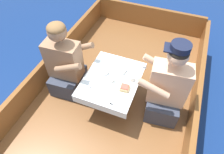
# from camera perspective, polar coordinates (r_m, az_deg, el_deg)

# --- Properties ---
(ground_plane) EXTENTS (60.00, 60.00, 0.00)m
(ground_plane) POSITION_cam_1_polar(r_m,az_deg,el_deg) (2.88, -0.03, -10.63)
(ground_plane) COLOR navy
(boat_deck) EXTENTS (1.99, 3.65, 0.35)m
(boat_deck) POSITION_cam_1_polar(r_m,az_deg,el_deg) (2.73, -0.03, -8.73)
(boat_deck) COLOR brown
(boat_deck) RESTS_ON ground_plane
(gunwale_port) EXTENTS (0.06, 3.65, 0.33)m
(gunwale_port) POSITION_cam_1_polar(r_m,az_deg,el_deg) (2.83, -18.53, 1.54)
(gunwale_port) COLOR brown
(gunwale_port) RESTS_ON boat_deck
(gunwale_starboard) EXTENTS (0.06, 3.65, 0.33)m
(gunwale_starboard) POSITION_cam_1_polar(r_m,az_deg,el_deg) (2.43, 22.09, -10.79)
(gunwale_starboard) COLOR brown
(gunwale_starboard) RESTS_ON boat_deck
(bow_coaming) EXTENTS (1.87, 0.06, 0.38)m
(bow_coaming) POSITION_cam_1_polar(r_m,az_deg,el_deg) (3.76, 10.56, 16.55)
(bow_coaming) COLOR brown
(bow_coaming) RESTS_ON boat_deck
(cockpit_table) EXTENTS (0.61, 0.76, 0.42)m
(cockpit_table) POSITION_cam_1_polar(r_m,az_deg,el_deg) (2.29, 0.00, -1.12)
(cockpit_table) COLOR #B2B2B7
(cockpit_table) RESTS_ON boat_deck
(person_port) EXTENTS (0.54, 0.47, 1.00)m
(person_port) POSITION_cam_1_polar(r_m,az_deg,el_deg) (2.49, -13.09, 3.27)
(person_port) COLOR #333847
(person_port) RESTS_ON boat_deck
(person_starboard) EXTENTS (0.56, 0.49, 1.03)m
(person_starboard) POSITION_cam_1_polar(r_m,az_deg,el_deg) (2.25, 15.30, -3.35)
(person_starboard) COLOR #333847
(person_starboard) RESTS_ON boat_deck
(plate_sandwich) EXTENTS (0.17, 0.17, 0.01)m
(plate_sandwich) POSITION_cam_1_polar(r_m,az_deg,el_deg) (2.15, 3.63, -3.56)
(plate_sandwich) COLOR white
(plate_sandwich) RESTS_ON cockpit_table
(plate_bread) EXTENTS (0.21, 0.21, 0.01)m
(plate_bread) POSITION_cam_1_polar(r_m,az_deg,el_deg) (2.12, -3.02, -4.42)
(plate_bread) COLOR white
(plate_bread) RESTS_ON cockpit_table
(sandwich) EXTENTS (0.10, 0.10, 0.05)m
(sandwich) POSITION_cam_1_polar(r_m,az_deg,el_deg) (2.13, 3.66, -3.11)
(sandwich) COLOR tan
(sandwich) RESTS_ON plate_sandwich
(bowl_port_near) EXTENTS (0.13, 0.13, 0.04)m
(bowl_port_near) POSITION_cam_1_polar(r_m,az_deg,el_deg) (2.31, -2.45, 1.85)
(bowl_port_near) COLOR white
(bowl_port_near) RESTS_ON cockpit_table
(bowl_starboard_near) EXTENTS (0.15, 0.15, 0.04)m
(bowl_starboard_near) POSITION_cam_1_polar(r_m,az_deg,el_deg) (2.32, 2.29, 2.16)
(bowl_starboard_near) COLOR white
(bowl_starboard_near) RESTS_ON cockpit_table
(coffee_cup_port) EXTENTS (0.09, 0.07, 0.06)m
(coffee_cup_port) POSITION_cam_1_polar(r_m,az_deg,el_deg) (2.23, 5.69, -0.34)
(coffee_cup_port) COLOR white
(coffee_cup_port) RESTS_ON cockpit_table
(coffee_cup_starboard) EXTENTS (0.09, 0.06, 0.06)m
(coffee_cup_starboard) POSITION_cam_1_polar(r_m,az_deg,el_deg) (2.20, -0.20, -0.69)
(coffee_cup_starboard) COLOR white
(coffee_cup_starboard) RESTS_ON cockpit_table
(utensil_spoon_starboard) EXTENTS (0.13, 0.13, 0.01)m
(utensil_spoon_starboard) POSITION_cam_1_polar(r_m,az_deg,el_deg) (2.39, 5.29, 3.11)
(utensil_spoon_starboard) COLOR silver
(utensil_spoon_starboard) RESTS_ON cockpit_table
(utensil_knife_starboard) EXTENTS (0.05, 0.17, 0.00)m
(utensil_knife_starboard) POSITION_cam_1_polar(r_m,az_deg,el_deg) (2.18, -5.70, -2.72)
(utensil_knife_starboard) COLOR silver
(utensil_knife_starboard) RESTS_ON cockpit_table
(utensil_spoon_port) EXTENTS (0.08, 0.16, 0.01)m
(utensil_spoon_port) POSITION_cam_1_polar(r_m,az_deg,el_deg) (2.24, -5.98, -1.01)
(utensil_spoon_port) COLOR silver
(utensil_spoon_port) RESTS_ON cockpit_table
(utensil_fork_starboard) EXTENTS (0.17, 0.06, 0.00)m
(utensil_fork_starboard) POSITION_cam_1_polar(r_m,az_deg,el_deg) (2.39, 8.04, 2.73)
(utensil_fork_starboard) COLOR silver
(utensil_fork_starboard) RESTS_ON cockpit_table
(utensil_fork_port) EXTENTS (0.17, 0.04, 0.00)m
(utensil_fork_port) POSITION_cam_1_polar(r_m,az_deg,el_deg) (2.02, 1.00, -8.32)
(utensil_fork_port) COLOR silver
(utensil_fork_port) RESTS_ON cockpit_table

